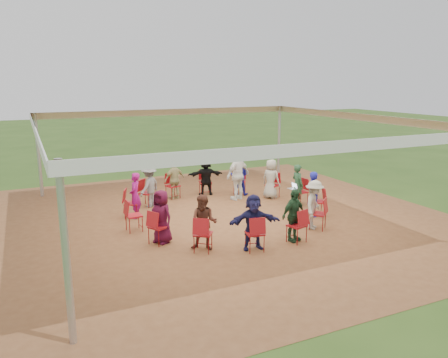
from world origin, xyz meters
name	(u,v)px	position (x,y,z in m)	size (l,w,h in m)	color
ground	(225,217)	(0.00, 0.00, 0.00)	(80.00, 80.00, 0.00)	#2E4D18
dirt_patch	(225,217)	(0.00, 0.00, 0.01)	(13.00, 13.00, 0.00)	brown
tent	(225,140)	(0.00, 0.00, 2.37)	(10.33, 10.33, 3.00)	#B2B2B7
chair_0	(300,192)	(2.85, 0.14, 0.45)	(0.42, 0.44, 0.90)	#A11118
chair_1	(273,185)	(2.51, 1.36, 0.45)	(0.42, 0.44, 0.90)	#A11118
chair_2	(240,182)	(1.67, 2.31, 0.45)	(0.42, 0.44, 0.90)	#A11118
chair_3	(205,182)	(0.50, 2.81, 0.45)	(0.42, 0.44, 0.90)	#A11118
chair_4	(173,186)	(-0.77, 2.75, 0.45)	(0.42, 0.44, 0.90)	#A11118
chair_5	(147,193)	(-1.88, 2.14, 0.45)	(0.42, 0.44, 0.90)	#A11118
chair_6	(131,204)	(-2.63, 1.11, 0.45)	(0.42, 0.44, 0.90)	#A11118
chair_7	(134,216)	(-2.85, -0.14, 0.45)	(0.42, 0.44, 0.90)	#A11118
chair_8	(158,227)	(-2.51, -1.36, 0.45)	(0.42, 0.44, 0.90)	#A11118
chair_9	(203,234)	(-1.67, -2.31, 0.45)	(0.42, 0.44, 0.90)	#A11118
chair_10	(255,233)	(-0.50, -2.81, 0.45)	(0.42, 0.44, 0.90)	#A11118
chair_11	(297,226)	(0.77, -2.75, 0.45)	(0.42, 0.44, 0.90)	#A11118
chair_12	(318,214)	(1.88, -2.14, 0.45)	(0.42, 0.44, 0.90)	#A11118
chair_13	(317,202)	(2.63, -1.11, 0.45)	(0.42, 0.44, 0.90)	#A11118
person_seated_0	(298,185)	(2.73, 0.13, 0.70)	(0.51, 0.33, 1.40)	#1F4328
person_seated_1	(271,179)	(2.40, 1.30, 0.70)	(0.68, 0.38, 1.40)	#A7A594
person_seated_2	(239,176)	(1.60, 2.22, 0.70)	(0.68, 0.39, 1.40)	navy
person_seated_3	(206,176)	(0.48, 2.69, 0.70)	(1.29, 0.48, 1.40)	black
person_seated_4	(175,180)	(-0.74, 2.63, 0.70)	(0.82, 0.42, 1.40)	tan
person_seated_5	(149,186)	(-1.81, 2.05, 0.70)	(0.90, 0.45, 1.40)	slate
person_seated_6	(135,195)	(-2.52, 1.06, 0.70)	(0.51, 0.33, 1.40)	#900E6A
person_seated_7	(161,217)	(-2.40, -1.30, 0.70)	(0.68, 0.38, 1.40)	#440A23
person_seated_8	(204,223)	(-1.60, -2.22, 0.70)	(0.68, 0.39, 1.40)	#572E22
person_seated_9	(253,222)	(-0.48, -2.69, 0.70)	(1.29, 0.48, 1.40)	#191946
person_seated_10	(294,215)	(0.74, -2.63, 0.70)	(0.82, 0.42, 1.40)	#1F4328
person_seated_11	(314,205)	(1.81, -2.05, 0.70)	(0.90, 0.45, 1.40)	#A7A594
person_seated_12	(314,194)	(2.52, -1.06, 0.70)	(0.51, 0.33, 1.40)	navy
standing_person	(238,175)	(1.25, 1.63, 0.88)	(1.03, 0.53, 1.75)	white
cable_coil	(247,215)	(0.68, -0.15, 0.02)	(0.34, 0.34, 0.03)	black
laptop	(293,187)	(2.56, 0.12, 0.65)	(0.25, 0.31, 0.20)	#B7B7BC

